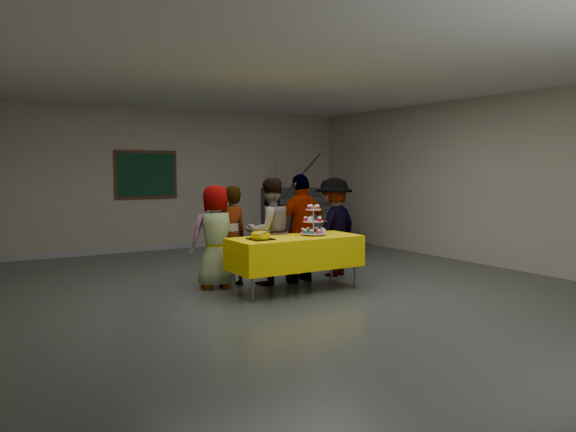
% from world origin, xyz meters
% --- Properties ---
extents(room_shell, '(10.00, 10.04, 3.02)m').
position_xyz_m(room_shell, '(0.00, 0.02, 2.13)').
color(room_shell, '#4C514C').
rests_on(room_shell, ground).
extents(bake_table, '(1.88, 0.78, 0.77)m').
position_xyz_m(bake_table, '(-0.06, 0.12, 0.56)').
color(bake_table, '#595960').
rests_on(bake_table, ground).
extents(cupcake_stand, '(0.38, 0.38, 0.44)m').
position_xyz_m(cupcake_stand, '(0.27, 0.14, 0.94)').
color(cupcake_stand, silver).
rests_on(cupcake_stand, bake_table).
extents(bear_cake, '(0.32, 0.36, 0.12)m').
position_xyz_m(bear_cake, '(-0.62, 0.10, 0.83)').
color(bear_cake, black).
rests_on(bear_cake, bake_table).
extents(schoolchild_a, '(0.80, 0.59, 1.50)m').
position_xyz_m(schoolchild_a, '(-0.92, 0.90, 0.75)').
color(schoolchild_a, slate).
rests_on(schoolchild_a, ground).
extents(schoolchild_b, '(0.58, 0.42, 1.48)m').
position_xyz_m(schoolchild_b, '(-0.70, 0.88, 0.74)').
color(schoolchild_b, slate).
rests_on(schoolchild_b, ground).
extents(schoolchild_c, '(0.78, 0.61, 1.59)m').
position_xyz_m(schoolchild_c, '(-0.14, 0.70, 0.79)').
color(schoolchild_c, slate).
rests_on(schoolchild_c, ground).
extents(schoolchild_d, '(0.97, 0.41, 1.65)m').
position_xyz_m(schoolchild_d, '(0.38, 0.62, 0.82)').
color(schoolchild_d, '#5C5C65').
rests_on(schoolchild_d, ground).
extents(schoolchild_e, '(1.16, 0.89, 1.58)m').
position_xyz_m(schoolchild_e, '(1.08, 0.76, 0.79)').
color(schoolchild_e, slate).
rests_on(schoolchild_e, ground).
extents(staircase, '(1.30, 2.40, 2.04)m').
position_xyz_m(staircase, '(2.70, 4.13, 0.49)').
color(staircase, '#424447').
rests_on(staircase, ground).
extents(noticeboard, '(1.30, 0.05, 1.00)m').
position_xyz_m(noticeboard, '(-0.67, 4.96, 1.60)').
color(noticeboard, '#472B16').
rests_on(noticeboard, ground).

